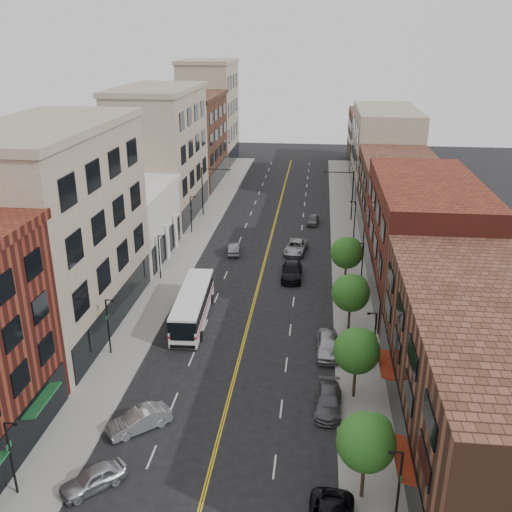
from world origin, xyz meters
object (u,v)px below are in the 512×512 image
(car_lane_c, at_px, (313,220))
(car_lane_a, at_px, (292,271))
(car_lane_behind, at_px, (234,249))
(car_lane_b, at_px, (296,247))
(car_parked_far, at_px, (328,345))
(car_angle_a, at_px, (93,478))
(car_angle_b, at_px, (139,420))
(car_parked_mid, at_px, (328,401))
(city_bus, at_px, (193,304))

(car_lane_c, bearing_deg, car_lane_a, -89.44)
(car_lane_behind, xyz_separation_m, car_lane_b, (7.63, 1.18, 0.09))
(car_parked_far, distance_m, car_lane_behind, 25.38)
(car_lane_a, bearing_deg, car_parked_far, -76.81)
(car_angle_a, relative_size, car_parked_far, 0.82)
(car_angle_b, xyz_separation_m, car_lane_c, (11.10, 47.08, -0.08))
(car_lane_b, bearing_deg, car_parked_mid, -76.15)
(car_parked_far, bearing_deg, car_lane_b, 98.17)
(car_parked_far, height_order, car_lane_c, car_parked_far)
(car_parked_mid, height_order, car_lane_behind, car_parked_mid)
(car_parked_far, bearing_deg, car_lane_c, 92.12)
(city_bus, distance_m, car_lane_b, 21.12)
(car_lane_behind, bearing_deg, car_parked_mid, 104.26)
(car_angle_a, distance_m, car_lane_b, 42.23)
(car_parked_far, xyz_separation_m, car_lane_b, (-3.82, 23.84, -0.08))
(car_parked_mid, bearing_deg, car_lane_c, 94.32)
(car_angle_b, height_order, car_parked_mid, car_angle_b)
(car_angle_b, relative_size, car_lane_a, 0.80)
(city_bus, xyz_separation_m, car_parked_far, (12.71, -4.70, -0.89))
(car_angle_a, height_order, car_lane_behind, car_angle_a)
(car_angle_a, bearing_deg, car_lane_behind, 131.73)
(car_lane_b, bearing_deg, car_lane_c, 87.67)
(car_lane_behind, bearing_deg, car_angle_a, 79.86)
(car_angle_b, distance_m, car_lane_a, 28.91)
(car_angle_a, distance_m, car_lane_a, 34.60)
(city_bus, relative_size, car_lane_c, 3.04)
(car_lane_b, bearing_deg, car_lane_behind, -164.23)
(car_angle_a, bearing_deg, car_parked_far, 96.09)
(city_bus, bearing_deg, car_angle_a, -96.69)
(car_lane_b, bearing_deg, car_angle_a, -97.12)
(car_parked_mid, height_order, car_parked_far, car_parked_far)
(car_angle_a, xyz_separation_m, car_lane_b, (10.27, 40.97, 0.06))
(car_lane_c, bearing_deg, car_parked_mid, -81.08)
(car_angle_a, distance_m, car_angle_b, 5.73)
(city_bus, xyz_separation_m, car_lane_b, (8.89, 19.14, -0.97))
(car_angle_a, xyz_separation_m, car_lane_a, (10.18, 33.07, 0.13))
(car_parked_far, distance_m, car_lane_b, 24.14)
(car_angle_b, distance_m, car_parked_mid, 13.52)
(car_lane_c, bearing_deg, car_angle_b, -96.85)
(car_lane_behind, bearing_deg, car_lane_c, -132.80)
(car_lane_behind, distance_m, car_lane_a, 10.09)
(car_lane_b, xyz_separation_m, car_lane_c, (1.92, 11.74, -0.09))
(car_lane_a, bearing_deg, car_parked_mid, -81.24)
(car_lane_behind, bearing_deg, city_bus, 79.64)
(car_lane_a, xyz_separation_m, car_lane_c, (2.01, 19.64, -0.15))
(car_angle_b, relative_size, car_parked_mid, 0.95)
(city_bus, height_order, car_lane_a, city_bus)
(car_angle_a, xyz_separation_m, car_lane_behind, (2.64, 39.78, -0.02))
(city_bus, relative_size, car_lane_behind, 2.91)
(car_lane_b, height_order, car_lane_c, car_lane_b)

